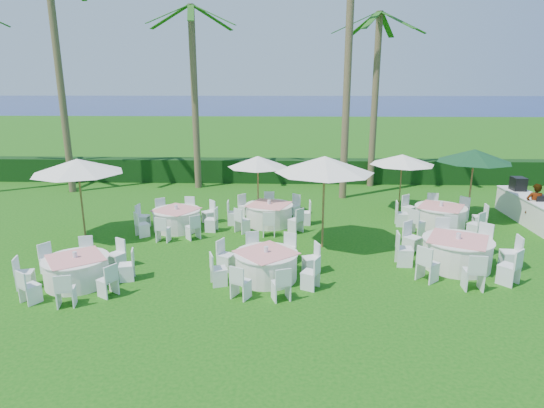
{
  "coord_description": "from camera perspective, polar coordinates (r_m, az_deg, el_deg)",
  "views": [
    {
      "loc": [
        0.31,
        -11.37,
        5.05
      ],
      "look_at": [
        -0.18,
        2.62,
        1.3
      ],
      "focal_mm": 30.0,
      "sensor_mm": 36.0,
      "label": 1
    }
  ],
  "objects": [
    {
      "name": "ground",
      "position": [
        12.44,
        0.42,
        -8.95
      ],
      "size": [
        120.0,
        120.0,
        0.0
      ],
      "primitive_type": "plane",
      "color": "#12510E",
      "rests_on": "ground"
    },
    {
      "name": "hedge",
      "position": [
        23.79,
        1.23,
        4.21
      ],
      "size": [
        34.0,
        1.0,
        1.2
      ],
      "primitive_type": "cube",
      "color": "black",
      "rests_on": "ground"
    },
    {
      "name": "ocean",
      "position": [
        113.48,
        1.89,
        12.43
      ],
      "size": [
        260.0,
        260.0,
        0.0
      ],
      "primitive_type": "plane",
      "color": "#070F4D",
      "rests_on": "ground"
    },
    {
      "name": "banquet_table_a",
      "position": [
        12.84,
        -23.3,
        -7.61
      ],
      "size": [
        2.86,
        2.86,
        0.88
      ],
      "color": "white",
      "rests_on": "ground"
    },
    {
      "name": "banquet_table_b",
      "position": [
        12.11,
        -0.74,
        -7.63
      ],
      "size": [
        2.9,
        2.9,
        0.9
      ],
      "color": "white",
      "rests_on": "ground"
    },
    {
      "name": "banquet_table_c",
      "position": [
        13.83,
        22.17,
        -5.62
      ],
      "size": [
        3.35,
        3.35,
        1.01
      ],
      "color": "white",
      "rests_on": "ground"
    },
    {
      "name": "banquet_table_d",
      "position": [
        16.41,
        -11.86,
        -1.84
      ],
      "size": [
        2.94,
        2.94,
        0.9
      ],
      "color": "white",
      "rests_on": "ground"
    },
    {
      "name": "banquet_table_e",
      "position": [
        16.63,
        -0.37,
        -1.23
      ],
      "size": [
        3.04,
        3.04,
        0.93
      ],
      "color": "white",
      "rests_on": "ground"
    },
    {
      "name": "banquet_table_f",
      "position": [
        17.36,
        20.35,
        -1.45
      ],
      "size": [
        3.14,
        3.14,
        0.95
      ],
      "color": "white",
      "rests_on": "ground"
    },
    {
      "name": "umbrella_a",
      "position": [
        15.91,
        -23.21,
        4.4
      ],
      "size": [
        2.9,
        2.9,
        2.69
      ],
      "color": "brown",
      "rests_on": "ground"
    },
    {
      "name": "umbrella_b",
      "position": [
        13.87,
        6.61,
        4.95
      ],
      "size": [
        3.03,
        3.03,
        2.91
      ],
      "color": "brown",
      "rests_on": "ground"
    },
    {
      "name": "umbrella_c",
      "position": [
        17.15,
        -1.8,
        5.34
      ],
      "size": [
        2.28,
        2.28,
        2.39
      ],
      "color": "brown",
      "rests_on": "ground"
    },
    {
      "name": "umbrella_d",
      "position": [
        18.7,
        16.03,
        5.38
      ],
      "size": [
        2.54,
        2.54,
        2.32
      ],
      "color": "brown",
      "rests_on": "ground"
    },
    {
      "name": "umbrella_green",
      "position": [
        18.2,
        24.05,
        5.56
      ],
      "size": [
        2.68,
        2.68,
        2.71
      ],
      "color": "brown",
      "rests_on": "ground"
    },
    {
      "name": "buffet_table",
      "position": [
        19.33,
        29.72,
        -0.58
      ],
      "size": [
        0.94,
        4.17,
        1.48
      ],
      "color": "white",
      "rests_on": "ground"
    },
    {
      "name": "staff_person",
      "position": [
        18.75,
        30.02,
        -0.15
      ],
      "size": [
        0.62,
        0.45,
        1.6
      ],
      "primitive_type": "imported",
      "rotation": [
        0.0,
        0.0,
        3.03
      ],
      "color": "gray",
      "rests_on": "ground"
    },
    {
      "name": "palm_a",
      "position": [
        23.22,
        -25.12,
        14.4
      ],
      "size": [
        4.34,
        4.3,
        9.78
      ],
      "color": "brown",
      "rests_on": "ground"
    },
    {
      "name": "palm_b",
      "position": [
        22.38,
        -9.72,
        13.88
      ],
      "size": [
        4.24,
        4.37,
        8.49
      ],
      "color": "brown",
      "rests_on": "ground"
    },
    {
      "name": "palm_c",
      "position": [
        20.35,
        9.67,
        20.53
      ],
      "size": [
        4.41,
        4.09,
        13.17
      ],
      "color": "brown",
      "rests_on": "ground"
    },
    {
      "name": "palm_d",
      "position": [
        22.99,
        12.83,
        13.45
      ],
      "size": [
        4.41,
        4.03,
        8.25
      ],
      "color": "brown",
      "rests_on": "ground"
    }
  ]
}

